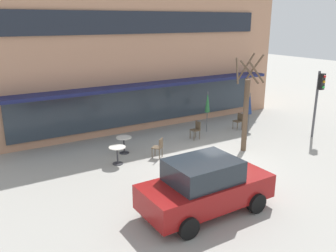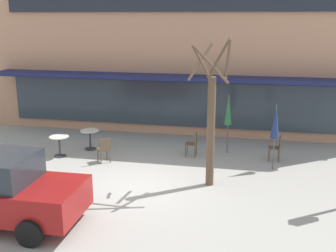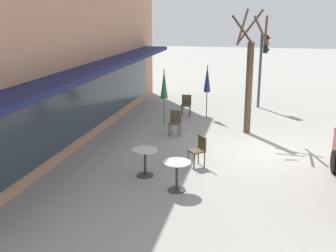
{
  "view_description": "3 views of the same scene",
  "coord_description": "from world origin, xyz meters",
  "px_view_note": "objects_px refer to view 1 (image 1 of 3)",
  "views": [
    {
      "loc": [
        -8.84,
        -10.67,
        5.8
      ],
      "look_at": [
        -0.56,
        2.87,
        1.05
      ],
      "focal_mm": 38.0,
      "sensor_mm": 36.0,
      "label": 1
    },
    {
      "loc": [
        3.4,
        -11.26,
        4.98
      ],
      "look_at": [
        0.55,
        2.47,
        1.3
      ],
      "focal_mm": 45.0,
      "sensor_mm": 36.0,
      "label": 2
    },
    {
      "loc": [
        -12.96,
        0.39,
        4.34
      ],
      "look_at": [
        -0.37,
        3.11,
        0.8
      ],
      "focal_mm": 45.0,
      "sensor_mm": 36.0,
      "label": 3
    }
  ],
  "objects_px": {
    "patio_umbrella_green_folded": "(250,104)",
    "parked_sedan": "(205,186)",
    "patio_umbrella_cream_folded": "(208,102)",
    "cafe_chair_2": "(239,120)",
    "cafe_table_near_wall": "(124,142)",
    "cafe_table_streetside": "(117,152)",
    "cafe_chair_0": "(159,146)",
    "street_tree": "(246,108)",
    "traffic_light_pole": "(319,93)",
    "cafe_chair_1": "(196,129)"
  },
  "relations": [
    {
      "from": "cafe_table_streetside",
      "to": "traffic_light_pole",
      "type": "xyz_separation_m",
      "value": [
        10.05,
        -1.99,
        1.78
      ]
    },
    {
      "from": "cafe_chair_2",
      "to": "parked_sedan",
      "type": "bearing_deg",
      "value": -138.72
    },
    {
      "from": "cafe_table_near_wall",
      "to": "cafe_chair_2",
      "type": "xyz_separation_m",
      "value": [
        6.93,
        0.08,
        0.01
      ]
    },
    {
      "from": "patio_umbrella_green_folded",
      "to": "cafe_chair_2",
      "type": "height_order",
      "value": "patio_umbrella_green_folded"
    },
    {
      "from": "patio_umbrella_green_folded",
      "to": "traffic_light_pole",
      "type": "height_order",
      "value": "traffic_light_pole"
    },
    {
      "from": "cafe_chair_2",
      "to": "cafe_table_near_wall",
      "type": "bearing_deg",
      "value": -179.37
    },
    {
      "from": "patio_umbrella_green_folded",
      "to": "traffic_light_pole",
      "type": "xyz_separation_m",
      "value": [
        2.49,
        -2.2,
        0.67
      ]
    },
    {
      "from": "patio_umbrella_green_folded",
      "to": "patio_umbrella_cream_folded",
      "type": "height_order",
      "value": "same"
    },
    {
      "from": "cafe_chair_2",
      "to": "street_tree",
      "type": "xyz_separation_m",
      "value": [
        -2.07,
        -2.63,
        1.51
      ]
    },
    {
      "from": "cafe_chair_2",
      "to": "patio_umbrella_cream_folded",
      "type": "bearing_deg",
      "value": 162.33
    },
    {
      "from": "cafe_chair_0",
      "to": "patio_umbrella_cream_folded",
      "type": "bearing_deg",
      "value": 25.3
    },
    {
      "from": "cafe_table_near_wall",
      "to": "cafe_chair_2",
      "type": "distance_m",
      "value": 6.93
    },
    {
      "from": "traffic_light_pole",
      "to": "street_tree",
      "type": "bearing_deg",
      "value": 173.99
    },
    {
      "from": "parked_sedan",
      "to": "patio_umbrella_cream_folded",
      "type": "bearing_deg",
      "value": 52.13
    },
    {
      "from": "cafe_chair_2",
      "to": "parked_sedan",
      "type": "distance_m",
      "value": 9.23
    },
    {
      "from": "cafe_chair_0",
      "to": "parked_sedan",
      "type": "distance_m",
      "value": 4.83
    },
    {
      "from": "patio_umbrella_green_folded",
      "to": "cafe_chair_2",
      "type": "bearing_deg",
      "value": 80.82
    },
    {
      "from": "street_tree",
      "to": "cafe_chair_0",
      "type": "bearing_deg",
      "value": 161.93
    },
    {
      "from": "cafe_table_near_wall",
      "to": "cafe_table_streetside",
      "type": "bearing_deg",
      "value": -126.91
    },
    {
      "from": "cafe_table_streetside",
      "to": "parked_sedan",
      "type": "xyz_separation_m",
      "value": [
        0.77,
        -4.99,
        0.36
      ]
    },
    {
      "from": "cafe_chair_0",
      "to": "street_tree",
      "type": "xyz_separation_m",
      "value": [
        3.81,
        -1.24,
        1.51
      ]
    },
    {
      "from": "cafe_chair_0",
      "to": "street_tree",
      "type": "height_order",
      "value": "street_tree"
    },
    {
      "from": "cafe_table_near_wall",
      "to": "parked_sedan",
      "type": "height_order",
      "value": "parked_sedan"
    },
    {
      "from": "patio_umbrella_green_folded",
      "to": "parked_sedan",
      "type": "xyz_separation_m",
      "value": [
        -6.79,
        -5.2,
        -0.75
      ]
    },
    {
      "from": "cafe_chair_2",
      "to": "street_tree",
      "type": "height_order",
      "value": "street_tree"
    },
    {
      "from": "cafe_table_streetside",
      "to": "patio_umbrella_cream_folded",
      "type": "bearing_deg",
      "value": 15.62
    },
    {
      "from": "cafe_chair_2",
      "to": "cafe_chair_0",
      "type": "bearing_deg",
      "value": -166.76
    },
    {
      "from": "parked_sedan",
      "to": "cafe_chair_1",
      "type": "bearing_deg",
      "value": 56.33
    },
    {
      "from": "patio_umbrella_cream_folded",
      "to": "parked_sedan",
      "type": "height_order",
      "value": "patio_umbrella_cream_folded"
    },
    {
      "from": "cafe_chair_2",
      "to": "traffic_light_pole",
      "type": "bearing_deg",
      "value": -52.81
    },
    {
      "from": "cafe_table_streetside",
      "to": "patio_umbrella_cream_folded",
      "type": "xyz_separation_m",
      "value": [
        5.94,
        1.66,
        1.11
      ]
    },
    {
      "from": "cafe_chair_0",
      "to": "cafe_chair_1",
      "type": "height_order",
      "value": "same"
    },
    {
      "from": "patio_umbrella_cream_folded",
      "to": "cafe_chair_1",
      "type": "xyz_separation_m",
      "value": [
        -1.19,
        -0.67,
        -1.1
      ]
    },
    {
      "from": "patio_umbrella_green_folded",
      "to": "patio_umbrella_cream_folded",
      "type": "distance_m",
      "value": 2.17
    },
    {
      "from": "cafe_chair_1",
      "to": "cafe_chair_2",
      "type": "bearing_deg",
      "value": 2.12
    },
    {
      "from": "cafe_table_streetside",
      "to": "patio_umbrella_green_folded",
      "type": "distance_m",
      "value": 7.64
    },
    {
      "from": "cafe_table_near_wall",
      "to": "patio_umbrella_cream_folded",
      "type": "xyz_separation_m",
      "value": [
        5.17,
        0.64,
        1.11
      ]
    },
    {
      "from": "cafe_table_near_wall",
      "to": "cafe_table_streetside",
      "type": "xyz_separation_m",
      "value": [
        -0.77,
        -1.02,
        0.0
      ]
    },
    {
      "from": "cafe_chair_0",
      "to": "cafe_chair_1",
      "type": "relative_size",
      "value": 1.0
    },
    {
      "from": "cafe_table_near_wall",
      "to": "cafe_chair_0",
      "type": "xyz_separation_m",
      "value": [
        1.05,
        -1.31,
        0.01
      ]
    },
    {
      "from": "patio_umbrella_cream_folded",
      "to": "cafe_chair_0",
      "type": "height_order",
      "value": "patio_umbrella_cream_folded"
    },
    {
      "from": "cafe_table_streetside",
      "to": "patio_umbrella_cream_folded",
      "type": "height_order",
      "value": "patio_umbrella_cream_folded"
    },
    {
      "from": "cafe_table_near_wall",
      "to": "patio_umbrella_cream_folded",
      "type": "distance_m",
      "value": 5.33
    },
    {
      "from": "cafe_chair_0",
      "to": "parked_sedan",
      "type": "relative_size",
      "value": 0.21
    },
    {
      "from": "patio_umbrella_green_folded",
      "to": "cafe_chair_2",
      "type": "xyz_separation_m",
      "value": [
        0.14,
        0.89,
        -1.1
      ]
    },
    {
      "from": "patio_umbrella_green_folded",
      "to": "street_tree",
      "type": "bearing_deg",
      "value": -137.9
    },
    {
      "from": "cafe_chair_2",
      "to": "traffic_light_pole",
      "type": "distance_m",
      "value": 4.26
    },
    {
      "from": "cafe_table_streetside",
      "to": "cafe_chair_2",
      "type": "relative_size",
      "value": 0.85
    },
    {
      "from": "parked_sedan",
      "to": "cafe_chair_0",
      "type": "bearing_deg",
      "value": 77.37
    },
    {
      "from": "cafe_table_near_wall",
      "to": "street_tree",
      "type": "relative_size",
      "value": 0.17
    }
  ]
}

